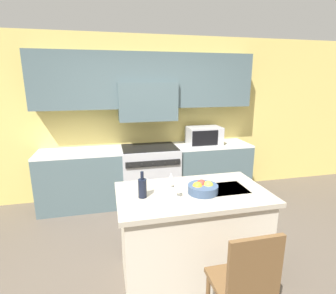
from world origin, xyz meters
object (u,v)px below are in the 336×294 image
at_px(wine_bottle, 142,188).
at_px(wine_glass_far, 171,178).
at_px(wine_glass_near, 177,186).
at_px(fruit_bowl, 203,188).
at_px(range_stove, 150,174).
at_px(island_chair, 245,282).
at_px(microwave, 204,136).

xyz_separation_m(wine_bottle, wine_glass_far, (0.30, 0.13, 0.02)).
height_order(wine_glass_near, fruit_bowl, wine_glass_near).
xyz_separation_m(wine_bottle, wine_glass_near, (0.30, -0.07, 0.02)).
bearing_deg(fruit_bowl, wine_bottle, 176.93).
bearing_deg(range_stove, fruit_bowl, -84.03).
height_order(range_stove, island_chair, island_chair).
bearing_deg(microwave, wine_bottle, -124.57).
bearing_deg(wine_glass_near, microwave, 62.90).
xyz_separation_m(microwave, wine_glass_near, (-1.01, -1.98, -0.01)).
height_order(microwave, wine_glass_near, microwave).
bearing_deg(range_stove, wine_glass_near, -91.99).
distance_m(island_chair, fruit_bowl, 0.86).
xyz_separation_m(range_stove, wine_glass_near, (-0.07, -1.96, 0.59)).
xyz_separation_m(microwave, wine_glass_far, (-1.01, -1.77, -0.01)).
bearing_deg(range_stove, microwave, 1.13).
relative_size(range_stove, island_chair, 0.94).
relative_size(wine_glass_near, fruit_bowl, 0.57).
height_order(range_stove, microwave, microwave).
relative_size(range_stove, wine_glass_near, 5.66).
bearing_deg(microwave, wine_glass_far, -119.72).
distance_m(island_chair, wine_glass_far, 1.08).
bearing_deg(wine_glass_near, wine_bottle, 166.42).
bearing_deg(island_chair, microwave, 75.80).
bearing_deg(microwave, wine_glass_near, -117.10).
bearing_deg(range_stove, wine_bottle, -101.06).
relative_size(wine_bottle, wine_glass_far, 1.50).
bearing_deg(wine_bottle, wine_glass_near, -13.58).
distance_m(microwave, island_chair, 2.80).
distance_m(wine_bottle, fruit_bowl, 0.57).
relative_size(microwave, wine_bottle, 2.30).
xyz_separation_m(wine_glass_near, wine_glass_far, (-0.00, 0.20, 0.00)).
xyz_separation_m(wine_glass_near, fruit_bowl, (0.27, 0.04, -0.06)).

